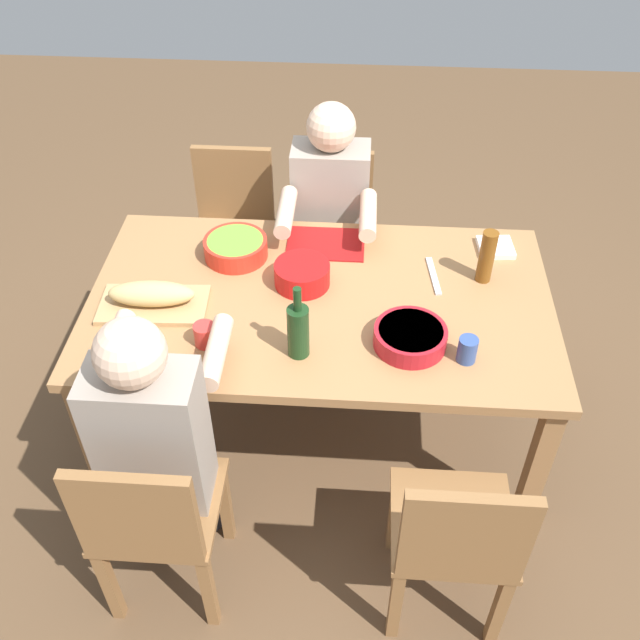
# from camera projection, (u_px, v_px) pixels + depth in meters

# --- Properties ---
(ground_plane) EXTENTS (8.00, 8.00, 0.00)m
(ground_plane) POSITION_uv_depth(u_px,v_px,m) (320.00, 424.00, 3.20)
(ground_plane) COLOR brown
(dining_table) EXTENTS (1.76, 1.01, 0.74)m
(dining_table) POSITION_uv_depth(u_px,v_px,m) (320.00, 314.00, 2.76)
(dining_table) COLOR #9E7044
(dining_table) RESTS_ON ground_plane
(chair_near_right) EXTENTS (0.40, 0.40, 0.85)m
(chair_near_right) POSITION_uv_depth(u_px,v_px,m) (233.00, 225.00, 3.52)
(chair_near_right) COLOR olive
(chair_near_right) RESTS_ON ground_plane
(chair_far_right) EXTENTS (0.40, 0.40, 0.85)m
(chair_far_right) POSITION_uv_depth(u_px,v_px,m) (152.00, 520.00, 2.29)
(chair_far_right) COLOR olive
(chair_far_right) RESTS_ON ground_plane
(diner_far_right) EXTENTS (0.41, 0.53, 1.20)m
(diner_far_right) POSITION_uv_depth(u_px,v_px,m) (156.00, 432.00, 2.28)
(diner_far_right) COLOR #2D2D38
(diner_far_right) RESTS_ON ground_plane
(chair_near_center) EXTENTS (0.40, 0.40, 0.85)m
(chair_near_center) POSITION_uv_depth(u_px,v_px,m) (331.00, 229.00, 3.49)
(chair_near_center) COLOR olive
(chair_near_center) RESTS_ON ground_plane
(diner_near_center) EXTENTS (0.41, 0.53, 1.20)m
(diner_near_center) POSITION_uv_depth(u_px,v_px,m) (330.00, 213.00, 3.21)
(diner_near_center) COLOR #2D2D38
(diner_near_center) RESTS_ON ground_plane
(chair_far_left) EXTENTS (0.40, 0.40, 0.85)m
(chair_far_left) POSITION_uv_depth(u_px,v_px,m) (456.00, 538.00, 2.24)
(chair_far_left) COLOR olive
(chair_far_left) RESTS_ON ground_plane
(serving_bowl_pasta) EXTENTS (0.26, 0.26, 0.07)m
(serving_bowl_pasta) POSITION_uv_depth(u_px,v_px,m) (410.00, 336.00, 2.50)
(serving_bowl_pasta) COLOR #B21923
(serving_bowl_pasta) RESTS_ON dining_table
(serving_bowl_fruit) EXTENTS (0.21, 0.21, 0.09)m
(serving_bowl_fruit) POSITION_uv_depth(u_px,v_px,m) (302.00, 273.00, 2.74)
(serving_bowl_fruit) COLOR red
(serving_bowl_fruit) RESTS_ON dining_table
(serving_bowl_salad) EXTENTS (0.26, 0.26, 0.08)m
(serving_bowl_salad) POSITION_uv_depth(u_px,v_px,m) (236.00, 247.00, 2.88)
(serving_bowl_salad) COLOR red
(serving_bowl_salad) RESTS_ON dining_table
(cutting_board) EXTENTS (0.41, 0.24, 0.02)m
(cutting_board) POSITION_uv_depth(u_px,v_px,m) (154.00, 305.00, 2.66)
(cutting_board) COLOR tan
(cutting_board) RESTS_ON dining_table
(bread_loaf) EXTENTS (0.33, 0.13, 0.09)m
(bread_loaf) POSITION_uv_depth(u_px,v_px,m) (152.00, 294.00, 2.63)
(bread_loaf) COLOR tan
(bread_loaf) RESTS_ON cutting_board
(wine_bottle) EXTENTS (0.08, 0.08, 0.29)m
(wine_bottle) POSITION_uv_depth(u_px,v_px,m) (298.00, 330.00, 2.42)
(wine_bottle) COLOR #193819
(wine_bottle) RESTS_ON dining_table
(beer_bottle) EXTENTS (0.06, 0.06, 0.22)m
(beer_bottle) POSITION_uv_depth(u_px,v_px,m) (487.00, 257.00, 2.72)
(beer_bottle) COLOR brown
(beer_bottle) RESTS_ON dining_table
(wine_glass) EXTENTS (0.08, 0.08, 0.17)m
(wine_glass) POSITION_uv_depth(u_px,v_px,m) (151.00, 347.00, 2.35)
(wine_glass) COLOR silver
(wine_glass) RESTS_ON dining_table
(cup_far_right) EXTENTS (0.08, 0.08, 0.08)m
(cup_far_right) POSITION_uv_depth(u_px,v_px,m) (205.00, 335.00, 2.50)
(cup_far_right) COLOR red
(cup_far_right) RESTS_ON dining_table
(placemat_near_center) EXTENTS (0.32, 0.23, 0.01)m
(placemat_near_center) POSITION_uv_depth(u_px,v_px,m) (326.00, 244.00, 2.96)
(placemat_near_center) COLOR maroon
(placemat_near_center) RESTS_ON dining_table
(cup_far_left) EXTENTS (0.07, 0.07, 0.10)m
(cup_far_left) POSITION_uv_depth(u_px,v_px,m) (467.00, 350.00, 2.43)
(cup_far_left) COLOR #334C8C
(cup_far_left) RESTS_ON dining_table
(carving_knife) EXTENTS (0.05, 0.23, 0.01)m
(carving_knife) POSITION_uv_depth(u_px,v_px,m) (434.00, 276.00, 2.80)
(carving_knife) COLOR silver
(carving_knife) RESTS_ON dining_table
(napkin_stack) EXTENTS (0.15, 0.15, 0.02)m
(napkin_stack) POSITION_uv_depth(u_px,v_px,m) (496.00, 247.00, 2.93)
(napkin_stack) COLOR white
(napkin_stack) RESTS_ON dining_table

